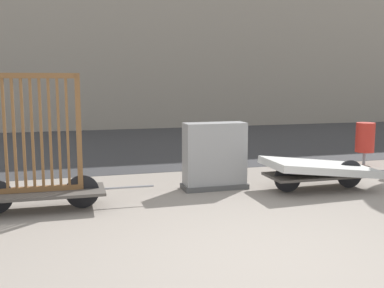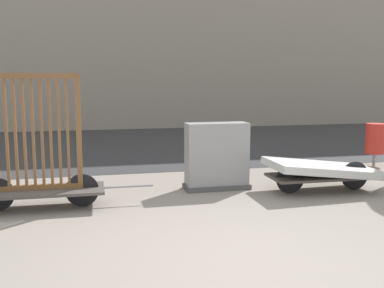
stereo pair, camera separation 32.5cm
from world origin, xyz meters
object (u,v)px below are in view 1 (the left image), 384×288
at_px(bike_cart_with_mattress, 320,169).
at_px(utility_cabinet, 215,158).
at_px(bike_cart_with_bedframe, 39,168).
at_px(trash_bin, 365,138).

bearing_deg(bike_cart_with_mattress, utility_cabinet, 161.60).
distance_m(bike_cart_with_bedframe, utility_cabinet, 2.75).
distance_m(bike_cart_with_bedframe, trash_bin, 6.66).
bearing_deg(utility_cabinet, bike_cart_with_mattress, -19.33).
height_order(bike_cart_with_bedframe, bike_cart_with_mattress, bike_cart_with_bedframe).
bearing_deg(utility_cabinet, bike_cart_with_bedframe, -168.17).
relative_size(bike_cart_with_bedframe, bike_cart_with_mattress, 0.99).
height_order(bike_cart_with_bedframe, trash_bin, bike_cart_with_bedframe).
height_order(bike_cart_with_bedframe, utility_cabinet, bike_cart_with_bedframe).
height_order(bike_cart_with_mattress, utility_cabinet, utility_cabinet).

